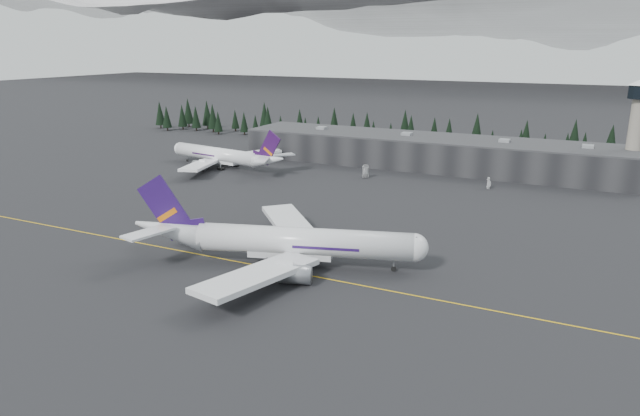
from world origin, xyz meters
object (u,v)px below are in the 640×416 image
at_px(control_tower, 638,120).
at_px(gse_vehicle_a, 365,176).
at_px(jet_main, 278,241).
at_px(jet_parked, 225,156).
at_px(gse_vehicle_b, 489,187).
at_px(terminal, 429,152).

bearing_deg(control_tower, gse_vehicle_a, -159.15).
bearing_deg(jet_main, gse_vehicle_a, 82.21).
relative_size(control_tower, jet_parked, 0.62).
height_order(jet_parked, gse_vehicle_a, jet_parked).
distance_m(control_tower, gse_vehicle_b, 59.55).
bearing_deg(gse_vehicle_a, gse_vehicle_b, -21.70).
distance_m(jet_main, gse_vehicle_a, 93.69).
bearing_deg(terminal, control_tower, 2.29).
height_order(jet_main, gse_vehicle_b, jet_main).
xyz_separation_m(jet_main, gse_vehicle_a, (-14.46, 92.42, -5.07)).
relative_size(terminal, gse_vehicle_b, 36.98).
bearing_deg(jet_parked, gse_vehicle_a, -162.29).
height_order(jet_parked, gse_vehicle_b, jet_parked).
height_order(terminal, jet_parked, jet_parked).
bearing_deg(jet_main, gse_vehicle_b, 55.04).
distance_m(jet_parked, gse_vehicle_a, 59.82).
bearing_deg(gse_vehicle_b, jet_main, -19.72).
height_order(terminal, control_tower, control_tower).
xyz_separation_m(jet_parked, gse_vehicle_a, (59.08, 8.32, -4.36)).
bearing_deg(gse_vehicle_b, terminal, -135.20).
xyz_separation_m(terminal, gse_vehicle_a, (-16.02, -31.67, -5.56)).
distance_m(control_tower, jet_main, 149.41).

